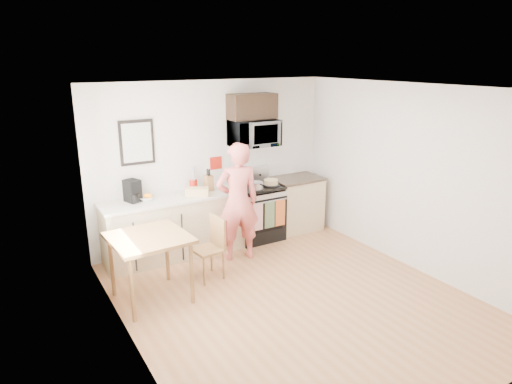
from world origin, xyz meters
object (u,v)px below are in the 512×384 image
chair (215,238)px  dining_table (149,244)px  range (257,213)px  cake (271,183)px  microwave (254,133)px  person (238,202)px

chair → dining_table: bearing=-176.6°
range → chair: size_ratio=1.35×
chair → cake: bearing=22.2°
range → chair: range is taller
microwave → range: bearing=-89.9°
person → chair: (-0.56, -0.37, -0.33)m
chair → range: bearing=29.9°
cake → chair: bearing=-150.9°
range → person: 0.94m
chair → cake: (1.39, 0.78, 0.41)m
person → cake: 0.93m
range → microwave: size_ratio=1.53×
microwave → chair: bearing=-140.2°
range → dining_table: (-2.16, -1.07, 0.31)m
person → chair: size_ratio=2.06×
dining_table → cake: (2.35, 0.95, 0.22)m
microwave → person: (-0.64, -0.63, -0.87)m
microwave → person: bearing=-135.4°
microwave → dining_table: 2.66m
person → dining_table: (-1.52, -0.55, -0.14)m
range → dining_table: bearing=-153.6°
person → dining_table: person is taller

